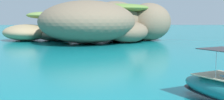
% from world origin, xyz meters
% --- Properties ---
extents(islet_large, '(32.20, 29.01, 8.66)m').
position_xyz_m(islet_large, '(-0.10, 54.68, 4.11)').
color(islet_large, '#756651').
rests_on(islet_large, ground).
extents(islet_small, '(17.86, 15.70, 6.40)m').
position_xyz_m(islet_small, '(-15.78, 59.35, 2.12)').
color(islet_small, '#9E8966').
rests_on(islet_small, ground).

